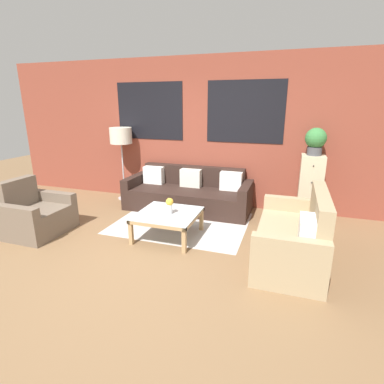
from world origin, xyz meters
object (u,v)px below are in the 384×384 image
(armchair_corner, at_px, (35,216))
(floor_lamp, at_px, (121,138))
(settee_vintage, at_px, (294,238))
(couch_dark, at_px, (188,195))
(potted_plant, at_px, (316,140))
(flower_vase, at_px, (170,204))
(coffee_table, at_px, (168,216))
(drawer_cabinet, at_px, (310,187))

(armchair_corner, bearing_deg, floor_lamp, 78.76)
(settee_vintage, distance_m, armchair_corner, 3.83)
(couch_dark, height_order, potted_plant, potted_plant)
(settee_vintage, height_order, potted_plant, potted_plant)
(armchair_corner, bearing_deg, flower_vase, 13.07)
(armchair_corner, height_order, floor_lamp, floor_lamp)
(settee_vintage, height_order, armchair_corner, settee_vintage)
(armchair_corner, xyz_separation_m, potted_plant, (4.04, 2.00, 1.09))
(armchair_corner, relative_size, flower_vase, 3.76)
(coffee_table, xyz_separation_m, drawer_cabinet, (2.02, 1.50, 0.23))
(floor_lamp, distance_m, potted_plant, 3.65)
(coffee_table, bearing_deg, flower_vase, -25.19)
(floor_lamp, height_order, drawer_cabinet, floor_lamp)
(settee_vintage, distance_m, coffee_table, 1.80)
(potted_plant, bearing_deg, drawer_cabinet, -90.00)
(settee_vintage, xyz_separation_m, potted_plant, (0.23, 1.66, 1.06))
(couch_dark, height_order, settee_vintage, settee_vintage)
(armchair_corner, distance_m, flower_vase, 2.13)
(floor_lamp, bearing_deg, potted_plant, 0.44)
(armchair_corner, height_order, flower_vase, armchair_corner)
(armchair_corner, relative_size, coffee_table, 1.02)
(flower_vase, bearing_deg, settee_vintage, -4.37)
(settee_vintage, xyz_separation_m, flower_vase, (-1.75, 0.13, 0.22))
(potted_plant, bearing_deg, floor_lamp, -179.56)
(couch_dark, bearing_deg, potted_plant, 5.35)
(flower_vase, bearing_deg, potted_plant, 37.52)
(drawer_cabinet, relative_size, flower_vase, 4.66)
(armchair_corner, bearing_deg, settee_vintage, 5.16)
(floor_lamp, height_order, potted_plant, potted_plant)
(couch_dark, distance_m, coffee_table, 1.31)
(couch_dark, height_order, drawer_cabinet, drawer_cabinet)
(potted_plant, xyz_separation_m, flower_vase, (-1.98, -1.52, -0.84))
(settee_vintage, relative_size, armchair_corner, 1.77)
(armchair_corner, distance_m, drawer_cabinet, 4.52)
(coffee_table, distance_m, flower_vase, 0.20)
(drawer_cabinet, height_order, flower_vase, drawer_cabinet)
(couch_dark, relative_size, flower_vase, 9.79)
(floor_lamp, height_order, flower_vase, floor_lamp)
(floor_lamp, relative_size, drawer_cabinet, 1.33)
(settee_vintage, bearing_deg, armchair_corner, -174.84)
(coffee_table, distance_m, drawer_cabinet, 2.53)
(coffee_table, height_order, floor_lamp, floor_lamp)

